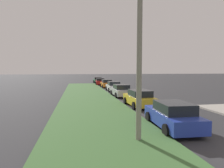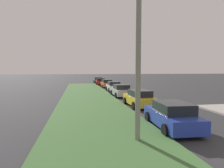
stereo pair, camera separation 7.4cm
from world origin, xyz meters
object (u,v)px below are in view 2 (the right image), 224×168
parked_car_silver (121,91)px  parked_car_white (114,86)px  parked_car_blue (172,116)px  streetlight (145,43)px  parked_car_red (100,81)px  parked_car_green (98,80)px  parked_car_yellow (139,98)px  parked_car_orange (107,84)px

parked_car_silver → parked_car_white: 5.96m
parked_car_blue → parked_car_silver: size_ratio=1.01×
streetlight → parked_car_silver: bearing=-8.9°
parked_car_red → streetlight: 34.12m
parked_car_blue → parked_car_white: (19.16, -0.39, 0.00)m
parked_car_silver → parked_car_green: bearing=-0.9°
parked_car_yellow → parked_car_silver: bearing=0.1°
parked_car_white → parked_car_green: 19.07m
parked_car_yellow → parked_car_orange: same height
parked_car_silver → parked_car_green: same height
parked_car_blue → streetlight: (-1.52, 2.14, 3.67)m
parked_car_orange → parked_car_green: 12.64m
parked_car_yellow → streetlight: (-8.06, 2.43, 3.67)m
parked_car_orange → parked_car_red: bearing=2.6°
parked_car_red → parked_car_green: same height
parked_car_blue → parked_car_red: same height
parked_car_orange → parked_car_green: bearing=0.7°
parked_car_silver → parked_car_orange: bearing=-1.9°
parked_car_red → parked_car_green: 5.90m
parked_car_red → parked_car_white: bearing=-175.0°
parked_car_green → parked_car_white: bearing=-179.0°
parked_car_blue → parked_car_silver: same height
parked_car_orange → streetlight: streetlight is taller
parked_car_blue → parked_car_green: 38.23m
parked_car_yellow → streetlight: 9.18m
parked_car_white → parked_car_red: bearing=2.7°
parked_car_yellow → parked_car_green: bearing=-0.5°
parked_car_white → parked_car_silver: bearing=178.6°
parked_car_blue → parked_car_red: 32.33m
parked_car_blue → parked_car_white: bearing=1.8°
streetlight → parked_car_yellow: bearing=-16.8°
parked_car_red → streetlight: streetlight is taller
parked_car_silver → parked_car_orange: same height
parked_car_white → parked_car_red: size_ratio=0.99×
parked_car_orange → parked_car_red: (6.74, 0.37, 0.00)m
parked_car_blue → parked_car_red: (32.33, 0.06, 0.00)m
parked_car_orange → parked_car_white: bearing=-179.9°
parked_car_blue → streetlight: 4.51m
parked_car_white → parked_car_orange: bearing=1.5°
parked_car_orange → parked_car_green: same height
parked_car_yellow → parked_car_silver: 6.67m
parked_car_blue → streetlight: bearing=128.3°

